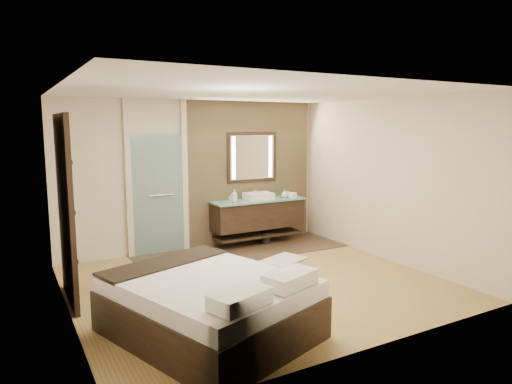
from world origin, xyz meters
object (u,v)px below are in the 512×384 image
bed (210,305)px  waste_bin (266,238)px  vanity (258,214)px  mirror_unit (252,157)px

bed → waste_bin: bearing=32.1°
waste_bin → vanity: bearing=152.9°
mirror_unit → waste_bin: 1.57m
vanity → bed: vanity is taller
mirror_unit → bed: bearing=-125.2°
mirror_unit → bed: mirror_unit is taller
mirror_unit → bed: 4.27m
vanity → bed: size_ratio=0.75×
bed → vanity: bearing=34.2°
vanity → waste_bin: bearing=-27.1°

